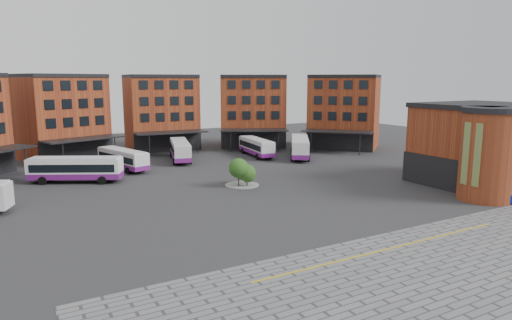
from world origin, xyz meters
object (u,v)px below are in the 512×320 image
bus_c (123,159)px  blue_car (506,198)px  bus_f (300,147)px  bus_e (256,147)px  bus_b (75,169)px  bus_d (180,150)px  tree_island (243,172)px

bus_c → blue_car: 52.07m
bus_f → bus_e: bearing=172.6°
bus_b → bus_d: 20.37m
bus_d → blue_car: size_ratio=3.26×
tree_island → bus_e: 23.92m
bus_d → blue_car: (21.84, -44.17, -1.20)m
tree_island → blue_car: bearing=-45.6°
bus_c → bus_d: bus_d is taller
tree_island → bus_b: bearing=144.8°
bus_c → bus_d: bearing=1.6°
bus_b → bus_d: (18.15, 9.23, -0.04)m
bus_f → bus_c: bearing=-154.1°
bus_b → bus_c: 9.65m
tree_island → bus_d: bearing=91.0°
bus_e → bus_f: size_ratio=0.95×
bus_c → bus_e: bus_e is taller
bus_b → blue_car: size_ratio=3.22×
bus_d → bus_f: bearing=-5.6°
bus_d → blue_car: 49.29m
blue_car → tree_island: bearing=77.2°
blue_car → bus_b: bearing=81.6°
bus_c → blue_car: size_ratio=3.04×
tree_island → bus_d: 22.30m
bus_f → blue_car: 36.71m
bus_b → bus_f: bus_f is taller
tree_island → bus_c: 21.83m
tree_island → bus_d: tree_island is taller
bus_b → blue_car: bus_b is taller
tree_island → bus_d: (-0.39, 22.30, -0.06)m
bus_e → blue_car: (8.26, -41.83, -1.10)m
bus_f → blue_car: bus_f is taller
bus_c → blue_car: bus_c is taller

